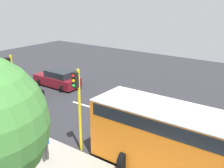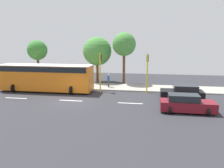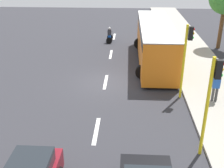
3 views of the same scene
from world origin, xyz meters
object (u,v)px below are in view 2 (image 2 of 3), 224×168
at_px(traffic_light_corner, 100,67).
at_px(street_tree_south, 124,45).
at_px(traffic_light_midblock, 147,68).
at_px(city_bus, 46,76).
at_px(car_black, 182,93).
at_px(street_tree_north, 37,51).
at_px(car_maroon, 186,104).
at_px(pedestrian_near_signal, 108,80).
at_px(street_tree_center, 97,51).

xyz_separation_m(traffic_light_corner, street_tree_south, (5.03, -2.25, 2.48)).
distance_m(traffic_light_midblock, street_tree_south, 6.48).
distance_m(traffic_light_corner, traffic_light_midblock, 5.49).
bearing_deg(city_bus, car_black, -95.20).
height_order(street_tree_north, street_tree_south, street_tree_south).
bearing_deg(car_maroon, city_bus, 70.02).
xyz_separation_m(car_maroon, car_black, (4.12, -0.24, 0.00)).
distance_m(traffic_light_corner, street_tree_south, 6.04).
relative_size(pedestrian_near_signal, traffic_light_midblock, 0.38).
relative_size(traffic_light_corner, traffic_light_midblock, 1.00).
xyz_separation_m(traffic_light_corner, street_tree_north, (5.10, 10.50, 1.59)).
relative_size(city_bus, traffic_light_corner, 2.44).
distance_m(traffic_light_midblock, street_tree_north, 16.86).
xyz_separation_m(car_maroon, pedestrian_near_signal, (8.48, 8.22, 0.35)).
xyz_separation_m(car_black, street_tree_south, (7.64, 6.88, 4.70)).
relative_size(car_maroon, car_black, 1.06).
relative_size(car_maroon, pedestrian_near_signal, 2.66).
height_order(city_bus, traffic_light_corner, traffic_light_corner).
xyz_separation_m(city_bus, street_tree_north, (6.31, 4.19, 2.68)).
relative_size(street_tree_north, street_tree_center, 0.93).
bearing_deg(city_bus, traffic_light_midblock, -84.16).
bearing_deg(traffic_light_midblock, car_maroon, -153.23).
xyz_separation_m(pedestrian_near_signal, street_tree_south, (3.28, -1.58, 4.35)).
bearing_deg(street_tree_center, pedestrian_near_signal, -150.09).
bearing_deg(traffic_light_midblock, street_tree_south, 32.81).
xyz_separation_m(traffic_light_midblock, street_tree_north, (5.10, 15.99, 1.59)).
xyz_separation_m(car_black, city_bus, (1.40, 15.43, 1.13)).
height_order(traffic_light_corner, traffic_light_midblock, same).
bearing_deg(pedestrian_near_signal, car_black, -117.30).
height_order(city_bus, traffic_light_midblock, traffic_light_midblock).
height_order(traffic_light_midblock, street_tree_center, street_tree_center).
height_order(car_black, street_tree_center, street_tree_center).
height_order(traffic_light_midblock, street_tree_north, street_tree_north).
bearing_deg(traffic_light_corner, traffic_light_midblock, -90.00).
relative_size(car_black, traffic_light_midblock, 0.94).
bearing_deg(pedestrian_near_signal, street_tree_north, 73.32).
bearing_deg(street_tree_south, traffic_light_corner, 155.94).
distance_m(city_bus, street_tree_south, 11.17).
xyz_separation_m(car_black, traffic_light_corner, (2.61, 9.13, 2.22)).
relative_size(car_black, street_tree_south, 0.60).
xyz_separation_m(city_bus, traffic_light_corner, (1.21, -6.31, 1.08)).
bearing_deg(traffic_light_corner, street_tree_south, -24.06).
bearing_deg(traffic_light_corner, street_tree_center, 16.23).
height_order(city_bus, pedestrian_near_signal, city_bus).
height_order(car_black, street_tree_south, street_tree_south).
relative_size(traffic_light_corner, street_tree_south, 0.64).
xyz_separation_m(pedestrian_near_signal, traffic_light_corner, (-1.75, 0.67, 1.87)).
relative_size(car_maroon, street_tree_center, 0.69).
bearing_deg(street_tree_north, pedestrian_near_signal, -106.68).
height_order(traffic_light_midblock, street_tree_south, street_tree_south).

